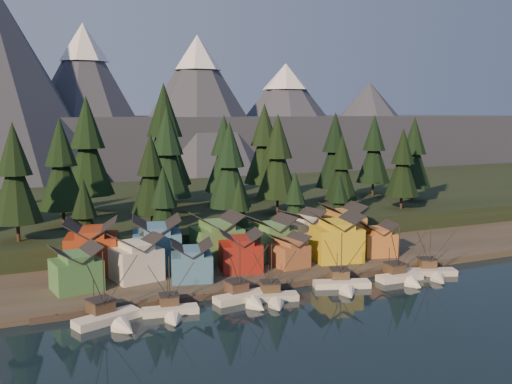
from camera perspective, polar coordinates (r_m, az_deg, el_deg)
name	(u,v)px	position (r m, az deg, el deg)	size (l,w,h in m)	color
ground	(308,318)	(91.67, 5.24, -12.42)	(500.00, 500.00, 0.00)	black
shore_strip	(218,255)	(126.19, -3.81, -6.34)	(400.00, 50.00, 1.50)	#362F27
hillside	(159,210)	(172.47, -9.67, -1.80)	(420.00, 100.00, 6.00)	black
dock	(263,286)	(105.38, 0.76, -9.36)	(80.00, 4.00, 1.00)	#4A3D34
mountain_ridge	(84,125)	(290.80, -16.85, 6.46)	(560.00, 190.00, 90.00)	#404353
boat_0	(111,310)	(90.64, -14.34, -11.32)	(11.09, 11.60, 12.25)	silver
boat_1	(171,304)	(92.39, -8.50, -11.02)	(9.40, 10.00, 10.37)	silver
boat_2	(245,290)	(97.57, -1.10, -9.74)	(10.38, 11.06, 11.64)	silver
boat_3	(273,290)	(97.79, 1.75, -9.80)	(9.55, 10.00, 10.69)	beige
boat_4	(343,278)	(105.82, 8.74, -8.52)	(11.02, 11.41, 11.23)	silver
boat_5	(403,270)	(112.37, 14.51, -7.57)	(9.35, 10.13, 11.56)	white
boat_6	(433,267)	(117.53, 17.25, -7.14)	(10.74, 11.10, 10.96)	beige
house_front_0	(76,267)	(103.42, -17.55, -7.14)	(8.85, 8.49, 7.79)	#40753F
house_front_1	(136,256)	(106.90, -11.90, -6.28)	(9.40, 9.14, 8.35)	beige
house_front_2	(191,260)	(105.28, -6.47, -6.74)	(8.86, 8.91, 7.12)	teal
house_front_3	(240,250)	(110.55, -1.57, -5.79)	(9.09, 8.82, 7.82)	maroon
house_front_4	(290,250)	(113.94, 3.38, -5.79)	(6.87, 7.30, 6.33)	#9E5E38
house_front_5	(337,236)	(119.04, 8.06, -4.36)	(10.75, 10.08, 9.79)	gold
house_front_6	(377,238)	(125.08, 12.02, -4.52)	(8.37, 8.07, 7.11)	#BD6D30
house_back_0	(92,245)	(112.77, -16.08, -5.14)	(11.34, 11.06, 10.33)	maroon
house_back_1	(157,242)	(113.22, -9.89, -4.92)	(10.87, 10.96, 10.22)	teal
house_back_2	(217,237)	(117.09, -3.93, -4.47)	(9.35, 8.58, 9.92)	#4C8045
house_back_3	(271,236)	(119.90, 1.52, -4.44)	(9.06, 8.15, 8.82)	#518749
house_back_4	(301,229)	(127.47, 4.57, -3.70)	(9.55, 9.29, 8.88)	white
house_back_5	(342,224)	(132.17, 8.63, -3.19)	(9.57, 9.66, 9.60)	#A8793B
tree_hill_2	(15,177)	(123.26, -22.96, 1.42)	(10.36, 10.36, 24.14)	#332319
tree_hill_3	(61,167)	(135.73, -18.89, 2.35)	(10.70, 10.70, 24.93)	#332319
tree_hill_4	(88,150)	(151.30, -16.48, 4.07)	(12.95, 12.95, 30.16)	#332319
tree_hill_5	(151,177)	(129.10, -10.44, 1.52)	(9.19, 9.19, 21.41)	#332319
tree_hill_6	(168,156)	(145.26, -8.84, 3.58)	(11.81, 11.81, 27.51)	#332319
tree_hill_7	(230,168)	(132.54, -2.67, 2.40)	(10.26, 10.26, 23.90)	#332319
tree_hill_8	(224,156)	(157.64, -3.20, 3.57)	(10.88, 10.88, 25.35)	#332319
tree_hill_9	(278,159)	(145.34, 2.18, 3.27)	(11.02, 11.02, 25.66)	#332319
tree_hill_10	(264,147)	(171.15, 0.84, 4.54)	(12.31, 12.31, 28.68)	#332319
tree_hill_11	(342,170)	(149.19, 8.55, 2.21)	(8.78, 8.78, 20.45)	#332319
tree_hill_12	(335,153)	(166.66, 7.90, 3.87)	(11.17, 11.17, 26.03)	#332319
tree_hill_13	(403,165)	(158.03, 14.45, 2.64)	(9.36, 9.36, 21.81)	#332319
tree_hill_14	(374,152)	(181.73, 11.70, 3.99)	(10.86, 10.86, 25.31)	#332319
tree_hill_15	(165,138)	(162.47, -9.12, 5.31)	(14.65, 14.65, 34.13)	#332319
tree_hill_17	(414,155)	(173.20, 15.50, 3.57)	(10.61, 10.61, 24.71)	#332319
tree_shore_0	(85,218)	(117.36, -16.77, -2.55)	(7.60, 7.60, 17.70)	#332319
tree_shore_1	(164,208)	(120.26, -9.22, -1.60)	(8.35, 8.35, 19.45)	#332319
tree_shore_2	(239,212)	(126.01, -1.72, -1.97)	(6.81, 6.81, 15.85)	#332319
tree_shore_3	(295,204)	(131.85, 3.91, -1.25)	(7.33, 7.33, 17.06)	#332319
tree_shore_4	(339,203)	(137.96, 8.30, -1.12)	(6.94, 6.94, 16.16)	#332319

